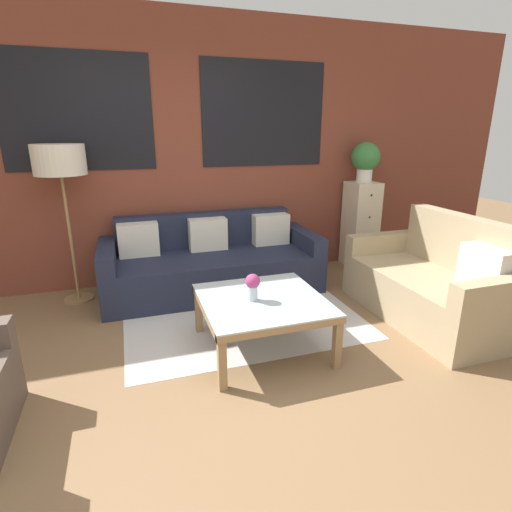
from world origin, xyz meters
The scene contains 10 objects.
ground_plane centered at (0.00, 0.00, 0.00)m, with size 16.00×16.00×0.00m, color brown.
wall_back_brick centered at (0.00, 2.44, 1.41)m, with size 8.40×0.09×2.80m.
rug centered at (0.33, 1.21, 0.00)m, with size 2.07×1.58×0.00m.
couch_dark centered at (0.21, 1.95, 0.28)m, with size 2.22×0.88×0.78m.
settee_vintage centered at (1.96, 0.67, 0.31)m, with size 0.80×1.54×0.92m.
coffee_table centered at (0.33, 0.63, 0.36)m, with size 0.91×0.91×0.42m.
floor_lamp centered at (-1.13, 2.09, 1.33)m, with size 0.46×0.46×1.52m.
drawer_cabinet centered at (2.14, 2.18, 0.52)m, with size 0.34×0.38×1.04m.
potted_plant centered at (2.14, 2.18, 1.31)m, with size 0.33×0.33×0.46m.
flower_vase centered at (0.25, 0.62, 0.54)m, with size 0.11×0.11×0.21m.
Camera 1 is at (-0.59, -2.00, 1.64)m, focal length 28.00 mm.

